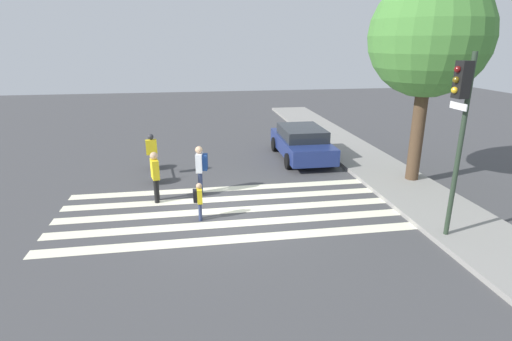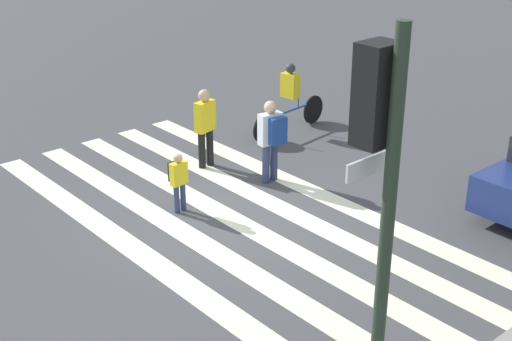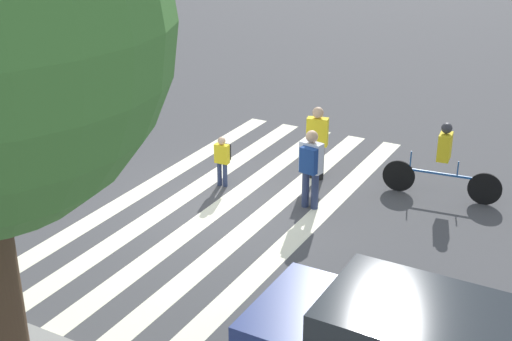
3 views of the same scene
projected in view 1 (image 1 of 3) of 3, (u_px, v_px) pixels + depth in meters
The scene contains 10 objects.
ground_plane at pixel (227, 211), 12.05m from camera, with size 60.00×60.00×0.00m, color #444447.
sidewalk_curb at pixel (419, 196), 12.98m from camera, with size 36.00×2.50×0.14m.
crosswalk_stripes at pixel (227, 210), 12.05m from camera, with size 4.17×10.00×0.01m.
traffic_light at pixel (460, 114), 9.31m from camera, with size 0.60×0.50×4.66m.
street_tree at pixel (429, 38), 12.92m from camera, with size 3.93×3.93×6.99m.
pedestrian_adult_blue_shirt at pixel (155, 174), 12.45m from camera, with size 0.49×0.31×1.63m.
pedestrian_child_with_backpack at pixel (199, 199), 11.24m from camera, with size 0.31×0.26×1.11m.
pedestrian_adult_yellow_jacket at pixel (201, 166), 13.13m from camera, with size 0.48×0.42×1.63m.
cyclist_mid_street at pixel (152, 154), 14.90m from camera, with size 2.40×0.42×1.62m.
car_parked_far_curb at pixel (302, 142), 17.19m from camera, with size 4.47×2.03×1.38m.
Camera 1 is at (11.08, -0.92, 4.88)m, focal length 28.00 mm.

